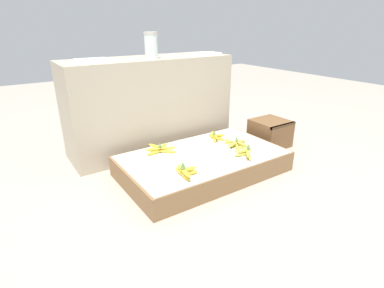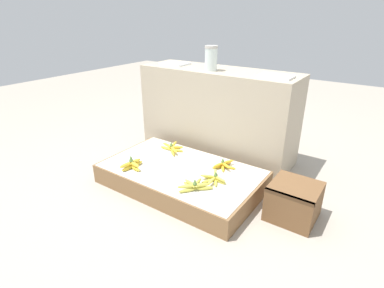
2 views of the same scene
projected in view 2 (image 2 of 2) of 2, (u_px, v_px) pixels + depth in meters
The scene contains 12 objects.
ground_plane at pixel (181, 185), 2.47m from camera, with size 10.00×10.00×0.00m, color #A89E8E.
display_platform at pixel (181, 177), 2.43m from camera, with size 1.26×0.74×0.16m.
back_vendor_table at pixel (217, 113), 2.87m from camera, with size 1.49×0.47×0.84m.
wooden_crate at pixel (294, 201), 2.04m from camera, with size 0.32×0.32×0.25m.
banana_bunch_front_left at pixel (132, 164), 2.38m from camera, with size 0.14×0.22×0.11m.
banana_bunch_front_midleft at pixel (194, 186), 2.10m from camera, with size 0.23×0.22×0.09m.
banana_bunch_middle_midleft at pixel (214, 178), 2.21m from camera, with size 0.21×0.23×0.08m.
banana_bunch_back_left at pixel (173, 148), 2.69m from camera, with size 0.24×0.22×0.09m.
banana_bunch_back_midleft at pixel (224, 165), 2.39m from camera, with size 0.17×0.21×0.08m.
glass_jar at pixel (211, 58), 2.59m from camera, with size 0.11×0.11×0.21m.
foam_tray_white at pixel (276, 76), 2.35m from camera, with size 0.26×0.17×0.02m.
foam_tray_dark at pixel (175, 64), 2.94m from camera, with size 0.25×0.21×0.02m.
Camera 2 is at (1.28, -1.69, 1.31)m, focal length 28.00 mm.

